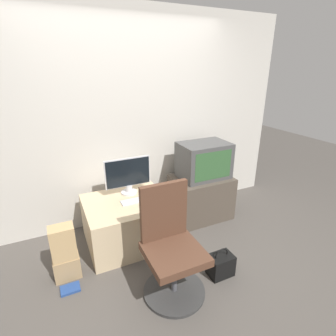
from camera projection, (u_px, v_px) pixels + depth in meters
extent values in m
plane|color=#4C4742|center=(174.00, 279.00, 2.56)|extent=(12.00, 12.00, 0.00)
cube|color=beige|center=(126.00, 122.00, 3.20)|extent=(4.40, 0.05, 2.60)
cube|color=#CCB289|center=(127.00, 221.00, 3.03)|extent=(0.92, 0.80, 0.52)
cube|color=#4C4238|center=(201.00, 197.00, 3.54)|extent=(0.75, 0.56, 0.58)
cylinder|color=silver|center=(129.00, 192.00, 3.12)|extent=(0.19, 0.19, 0.02)
cylinder|color=silver|center=(129.00, 188.00, 3.11)|extent=(0.08, 0.08, 0.08)
cube|color=silver|center=(128.00, 172.00, 3.04)|extent=(0.54, 0.01, 0.35)
cube|color=black|center=(128.00, 172.00, 3.03)|extent=(0.51, 0.02, 0.32)
cube|color=silver|center=(134.00, 201.00, 2.93)|extent=(0.30, 0.12, 0.01)
ellipsoid|color=#4C4C51|center=(153.00, 197.00, 2.99)|extent=(0.07, 0.04, 0.03)
cube|color=#474747|center=(204.00, 160.00, 3.37)|extent=(0.63, 0.44, 0.46)
cube|color=#335B33|center=(213.00, 166.00, 3.19)|extent=(0.51, 0.01, 0.36)
cylinder|color=#333333|center=(174.00, 291.00, 2.40)|extent=(0.56, 0.56, 0.03)
cylinder|color=#4C4C51|center=(174.00, 274.00, 2.33)|extent=(0.05, 0.05, 0.37)
cube|color=#513323|center=(175.00, 254.00, 2.25)|extent=(0.49, 0.49, 0.07)
cube|color=#513323|center=(164.00, 211.00, 2.32)|extent=(0.44, 0.05, 0.54)
cube|color=#A3845B|center=(67.00, 267.00, 2.55)|extent=(0.24, 0.17, 0.23)
cube|color=tan|center=(63.00, 243.00, 2.45)|extent=(0.22, 0.16, 0.34)
cube|color=black|center=(221.00, 265.00, 2.57)|extent=(0.24, 0.17, 0.22)
torus|color=black|center=(222.00, 255.00, 2.53)|extent=(0.15, 0.01, 0.15)
cube|color=navy|center=(70.00, 289.00, 2.43)|extent=(0.17, 0.12, 0.02)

